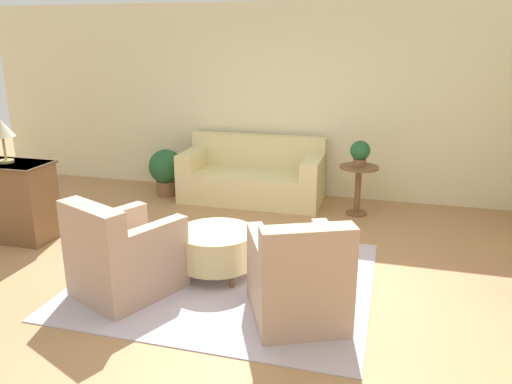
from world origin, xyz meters
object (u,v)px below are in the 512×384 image
object	(u,v)px
couch	(253,178)
potted_plant_on_side_table	(360,152)
side_table	(358,182)
dresser	(12,200)
table_lamp	(2,130)
potted_plant_floor	(166,169)
armchair_left	(123,258)
armchair_right	(298,280)
ottoman_table	(216,247)

from	to	relation	value
couch	potted_plant_on_side_table	size ratio (longest dim) A/B	5.95
side_table	dresser	world-z (taller)	dresser
table_lamp	potted_plant_floor	bearing A→B (deg)	64.69
armchair_left	side_table	world-z (taller)	armchair_left
side_table	potted_plant_on_side_table	world-z (taller)	potted_plant_on_side_table
armchair_right	potted_plant_floor	size ratio (longest dim) A/B	1.56
ottoman_table	potted_plant_floor	size ratio (longest dim) A/B	1.13
armchair_left	table_lamp	size ratio (longest dim) A/B	2.20
couch	side_table	size ratio (longest dim) A/B	3.02
potted_plant_on_side_table	potted_plant_floor	world-z (taller)	potted_plant_on_side_table
armchair_right	ottoman_table	xyz separation A→B (m)	(-0.94, 0.61, -0.06)
couch	armchair_right	xyz separation A→B (m)	(1.26, -3.07, 0.03)
armchair_left	potted_plant_on_side_table	bearing A→B (deg)	55.98
side_table	armchair_right	bearing A→B (deg)	-95.54
couch	potted_plant_on_side_table	bearing A→B (deg)	-9.30
armchair_left	side_table	bearing A→B (deg)	55.98
side_table	potted_plant_floor	xyz separation A→B (m)	(-2.87, 0.14, -0.06)
potted_plant_on_side_table	potted_plant_floor	bearing A→B (deg)	177.16
dresser	table_lamp	distance (m)	0.82
armchair_right	ottoman_table	bearing A→B (deg)	147.12
ottoman_table	armchair_left	bearing A→B (deg)	-138.56
potted_plant_floor	armchair_right	bearing A→B (deg)	-48.83
armchair_right	side_table	world-z (taller)	armchair_right
dresser	table_lamp	world-z (taller)	table_lamp
armchair_right	potted_plant_floor	world-z (taller)	armchair_right
armchair_left	armchair_right	xyz separation A→B (m)	(1.63, 0.00, 0.00)
ottoman_table	table_lamp	bearing A→B (deg)	174.05
potted_plant_on_side_table	table_lamp	bearing A→B (deg)	-153.27
potted_plant_on_side_table	dresser	bearing A→B (deg)	-153.27
armchair_left	potted_plant_floor	size ratio (longest dim) A/B	1.56
dresser	couch	bearing A→B (deg)	43.41
ottoman_table	potted_plant_floor	distance (m)	2.88
side_table	potted_plant_floor	bearing A→B (deg)	177.16
armchair_right	potted_plant_on_side_table	distance (m)	2.88
couch	armchair_right	size ratio (longest dim) A/B	1.87
armchair_left	ottoman_table	xyz separation A→B (m)	(0.69, 0.61, -0.06)
ottoman_table	potted_plant_on_side_table	bearing A→B (deg)	61.23
side_table	potted_plant_on_side_table	size ratio (longest dim) A/B	1.97
potted_plant_floor	dresser	bearing A→B (deg)	-115.31
ottoman_table	armchair_right	bearing A→B (deg)	-32.88
couch	dresser	size ratio (longest dim) A/B	2.08
couch	potted_plant_on_side_table	xyz separation A→B (m)	(1.54, -0.25, 0.53)
couch	potted_plant_on_side_table	distance (m)	1.64
armchair_left	armchair_right	world-z (taller)	same
armchair_left	dresser	xyz separation A→B (m)	(-1.95, 0.88, 0.12)
dresser	potted_plant_floor	distance (m)	2.30
side_table	dresser	bearing A→B (deg)	-153.27
armchair_left	side_table	xyz separation A→B (m)	(1.90, 2.82, 0.09)
dresser	potted_plant_floor	size ratio (longest dim) A/B	1.40
ottoman_table	potted_plant_on_side_table	xyz separation A→B (m)	(1.22, 2.21, 0.56)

